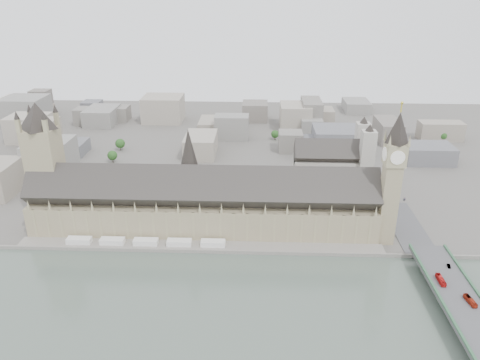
{
  "coord_description": "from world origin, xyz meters",
  "views": [
    {
      "loc": [
        41.92,
        -304.22,
        181.1
      ],
      "look_at": [
        28.08,
        38.11,
        35.66
      ],
      "focal_mm": 35.0,
      "sensor_mm": 36.0,
      "label": 1
    }
  ],
  "objects_px": {
    "red_bus_north": "(441,280)",
    "elizabeth_tower": "(393,170)",
    "palace_of_westminster": "(203,204)",
    "red_bus_south": "(470,301)",
    "car_approach": "(404,199)",
    "westminster_bridge": "(468,320)",
    "car_silver": "(449,266)",
    "westminster_abbey": "(333,168)",
    "victoria_tower": "(44,160)"
  },
  "relations": [
    {
      "from": "red_bus_north",
      "to": "elizabeth_tower",
      "type": "bearing_deg",
      "value": 104.67
    },
    {
      "from": "palace_of_westminster",
      "to": "red_bus_south",
      "type": "relative_size",
      "value": 23.84
    },
    {
      "from": "palace_of_westminster",
      "to": "car_approach",
      "type": "height_order",
      "value": "palace_of_westminster"
    },
    {
      "from": "westminster_bridge",
      "to": "red_bus_north",
      "type": "relative_size",
      "value": 27.16
    },
    {
      "from": "red_bus_north",
      "to": "car_silver",
      "type": "relative_size",
      "value": 2.65
    },
    {
      "from": "red_bus_south",
      "to": "red_bus_north",
      "type": "bearing_deg",
      "value": 107.7
    },
    {
      "from": "palace_of_westminster",
      "to": "westminster_abbey",
      "type": "xyz_separation_m",
      "value": [
        110.92,
        75.3,
        2.38
      ]
    },
    {
      "from": "westminster_abbey",
      "to": "red_bus_north",
      "type": "distance_m",
      "value": 160.44
    },
    {
      "from": "victoria_tower",
      "to": "elizabeth_tower",
      "type": "bearing_deg",
      "value": -3.96
    },
    {
      "from": "palace_of_westminster",
      "to": "elizabeth_tower",
      "type": "bearing_deg",
      "value": -4.85
    },
    {
      "from": "car_silver",
      "to": "red_bus_south",
      "type": "bearing_deg",
      "value": -84.48
    },
    {
      "from": "westminster_bridge",
      "to": "car_silver",
      "type": "distance_m",
      "value": 46.92
    },
    {
      "from": "red_bus_south",
      "to": "car_silver",
      "type": "distance_m",
      "value": 37.09
    },
    {
      "from": "red_bus_north",
      "to": "red_bus_south",
      "type": "distance_m",
      "value": 22.17
    },
    {
      "from": "palace_of_westminster",
      "to": "car_approach",
      "type": "xyz_separation_m",
      "value": [
        167.1,
        40.3,
        -11.8
      ]
    },
    {
      "from": "car_silver",
      "to": "car_approach",
      "type": "xyz_separation_m",
      "value": [
        -0.17,
        101.25,
        -0.09
      ]
    },
    {
      "from": "victoria_tower",
      "to": "westminster_abbey",
      "type": "distance_m",
      "value": 244.79
    },
    {
      "from": "victoria_tower",
      "to": "car_approach",
      "type": "distance_m",
      "value": 294.45
    },
    {
      "from": "elizabeth_tower",
      "to": "westminster_bridge",
      "type": "relative_size",
      "value": 0.33
    },
    {
      "from": "elizabeth_tower",
      "to": "victoria_tower",
      "type": "relative_size",
      "value": 1.07
    },
    {
      "from": "red_bus_north",
      "to": "car_silver",
      "type": "bearing_deg",
      "value": 56.13
    },
    {
      "from": "victoria_tower",
      "to": "red_bus_south",
      "type": "distance_m",
      "value": 309.15
    },
    {
      "from": "westminster_bridge",
      "to": "car_silver",
      "type": "xyz_separation_m",
      "value": [
        5.27,
        46.25,
        5.87
      ]
    },
    {
      "from": "car_silver",
      "to": "palace_of_westminster",
      "type": "bearing_deg",
      "value": 167.83
    },
    {
      "from": "elizabeth_tower",
      "to": "car_silver",
      "type": "distance_m",
      "value": 74.16
    },
    {
      "from": "palace_of_westminster",
      "to": "red_bus_north",
      "type": "xyz_separation_m",
      "value": [
        155.93,
        -78.13,
        -10.79
      ]
    },
    {
      "from": "victoria_tower",
      "to": "westminster_abbey",
      "type": "xyz_separation_m",
      "value": [
        232.92,
        69.0,
        -30.12
      ]
    },
    {
      "from": "red_bus_north",
      "to": "car_silver",
      "type": "height_order",
      "value": "red_bus_north"
    },
    {
      "from": "victoria_tower",
      "to": "red_bus_south",
      "type": "bearing_deg",
      "value": -19.92
    },
    {
      "from": "palace_of_westminster",
      "to": "car_silver",
      "type": "distance_m",
      "value": 178.42
    },
    {
      "from": "victoria_tower",
      "to": "car_approach",
      "type": "bearing_deg",
      "value": 6.71
    },
    {
      "from": "palace_of_westminster",
      "to": "red_bus_north",
      "type": "distance_m",
      "value": 174.74
    },
    {
      "from": "red_bus_north",
      "to": "car_approach",
      "type": "height_order",
      "value": "red_bus_north"
    },
    {
      "from": "victoria_tower",
      "to": "red_bus_south",
      "type": "xyz_separation_m",
      "value": [
        287.77,
        -104.3,
        -43.41
      ]
    },
    {
      "from": "elizabeth_tower",
      "to": "westminster_bridge",
      "type": "bearing_deg",
      "value": -75.89
    },
    {
      "from": "palace_of_westminster",
      "to": "elizabeth_tower",
      "type": "height_order",
      "value": "elizabeth_tower"
    },
    {
      "from": "victoria_tower",
      "to": "car_silver",
      "type": "relative_size",
      "value": 22.16
    },
    {
      "from": "red_bus_north",
      "to": "car_approach",
      "type": "distance_m",
      "value": 118.96
    },
    {
      "from": "westminster_abbey",
      "to": "elizabeth_tower",
      "type": "bearing_deg",
      "value": -72.71
    },
    {
      "from": "red_bus_north",
      "to": "car_silver",
      "type": "xyz_separation_m",
      "value": [
        11.35,
        17.18,
        -0.92
      ]
    },
    {
      "from": "westminster_abbey",
      "to": "red_bus_north",
      "type": "xyz_separation_m",
      "value": [
        45.0,
        -153.43,
        -13.16
      ]
    },
    {
      "from": "palace_of_westminster",
      "to": "red_bus_south",
      "type": "height_order",
      "value": "palace_of_westminster"
    },
    {
      "from": "palace_of_westminster",
      "to": "elizabeth_tower",
      "type": "xyz_separation_m",
      "value": [
        138.0,
        -11.7,
        35.38
      ]
    },
    {
      "from": "red_bus_south",
      "to": "car_silver",
      "type": "height_order",
      "value": "red_bus_south"
    },
    {
      "from": "westminster_bridge",
      "to": "red_bus_south",
      "type": "height_order",
      "value": "red_bus_south"
    },
    {
      "from": "westminster_bridge",
      "to": "red_bus_north",
      "type": "height_order",
      "value": "red_bus_north"
    },
    {
      "from": "westminster_abbey",
      "to": "car_approach",
      "type": "height_order",
      "value": "westminster_abbey"
    },
    {
      "from": "palace_of_westminster",
      "to": "victoria_tower",
      "type": "bearing_deg",
      "value": 177.04
    },
    {
      "from": "westminster_bridge",
      "to": "car_approach",
      "type": "distance_m",
      "value": 147.7
    },
    {
      "from": "elizabeth_tower",
      "to": "westminster_bridge",
      "type": "distance_m",
      "value": 111.81
    }
  ]
}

